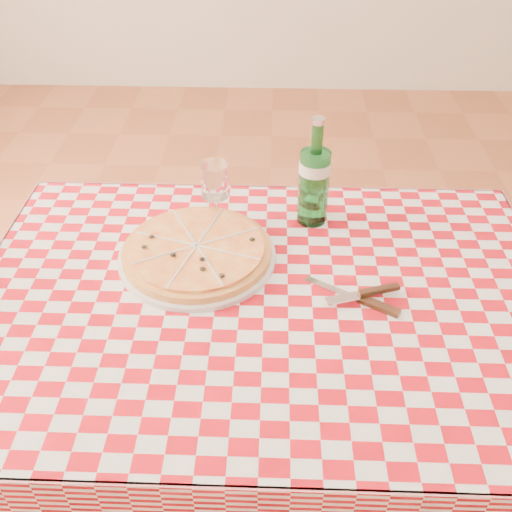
% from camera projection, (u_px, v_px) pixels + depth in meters
% --- Properties ---
extents(dining_table, '(1.20, 0.80, 0.75)m').
position_uv_depth(dining_table, '(264.00, 326.00, 1.31)').
color(dining_table, brown).
rests_on(dining_table, ground).
extents(tablecloth, '(1.30, 0.90, 0.01)m').
position_uv_depth(tablecloth, '(264.00, 296.00, 1.25)').
color(tablecloth, maroon).
rests_on(tablecloth, dining_table).
extents(pizza_plate, '(0.46, 0.46, 0.05)m').
position_uv_depth(pizza_plate, '(197.00, 250.00, 1.33)').
color(pizza_plate, '#C18C40').
rests_on(pizza_plate, tablecloth).
extents(water_bottle, '(0.09, 0.09, 0.28)m').
position_uv_depth(water_bottle, '(315.00, 172.00, 1.38)').
color(water_bottle, '#1A6A28').
rests_on(water_bottle, tablecloth).
extents(wine_glass, '(0.07, 0.07, 0.17)m').
position_uv_depth(wine_glass, '(215.00, 194.00, 1.41)').
color(wine_glass, white).
rests_on(wine_glass, tablecloth).
extents(cutlery, '(0.25, 0.21, 0.03)m').
position_uv_depth(cutlery, '(359.00, 296.00, 1.23)').
color(cutlery, silver).
rests_on(cutlery, tablecloth).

